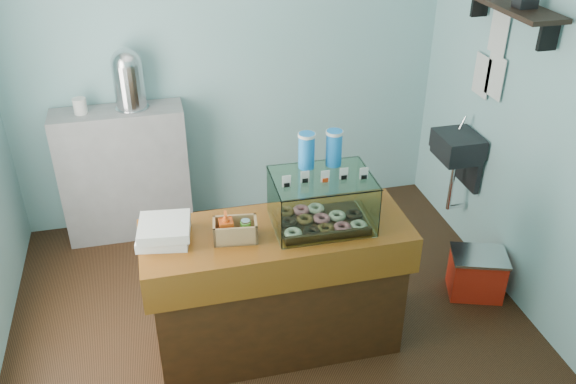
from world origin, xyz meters
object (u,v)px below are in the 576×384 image
object	(u,v)px
counter	(277,288)
red_cooler	(476,274)
display_case	(320,196)
coffee_urn	(128,77)

from	to	relation	value
counter	red_cooler	bearing A→B (deg)	6.10
display_case	red_cooler	bearing A→B (deg)	7.11
coffee_urn	counter	bearing A→B (deg)	-64.04
counter	display_case	distance (m)	0.67
display_case	coffee_urn	distance (m)	1.90
counter	red_cooler	size ratio (longest dim) A/B	3.48
display_case	coffee_urn	xyz separation A→B (m)	(-1.05, 1.56, 0.27)
counter	red_cooler	distance (m)	1.55
display_case	red_cooler	distance (m)	1.54
counter	red_cooler	xyz separation A→B (m)	(1.51, 0.16, -0.29)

